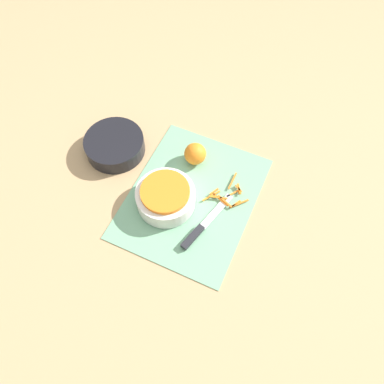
% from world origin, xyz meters
% --- Properties ---
extents(ground_plane, '(4.00, 4.00, 0.00)m').
position_xyz_m(ground_plane, '(0.00, 0.00, 0.00)').
color(ground_plane, tan).
extents(cutting_board, '(0.47, 0.37, 0.01)m').
position_xyz_m(cutting_board, '(0.00, 0.00, 0.00)').
color(cutting_board, '#75AD84').
rests_on(cutting_board, ground_plane).
extents(bowl_speckled, '(0.18, 0.18, 0.07)m').
position_xyz_m(bowl_speckled, '(-0.05, 0.06, 0.04)').
color(bowl_speckled, silver).
rests_on(bowl_speckled, cutting_board).
extents(bowl_dark, '(0.19, 0.19, 0.06)m').
position_xyz_m(bowl_dark, '(0.06, 0.31, 0.03)').
color(bowl_dark, black).
rests_on(bowl_dark, ground_plane).
extents(knife, '(0.22, 0.08, 0.02)m').
position_xyz_m(knife, '(-0.10, -0.07, 0.01)').
color(knife, '#232328').
rests_on(knife, cutting_board).
extents(orange_left, '(0.07, 0.07, 0.07)m').
position_xyz_m(orange_left, '(0.13, 0.05, 0.04)').
color(orange_left, orange).
rests_on(orange_left, cutting_board).
extents(peel_pile, '(0.14, 0.13, 0.01)m').
position_xyz_m(peel_pile, '(0.05, -0.10, 0.01)').
color(peel_pile, orange).
rests_on(peel_pile, cutting_board).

